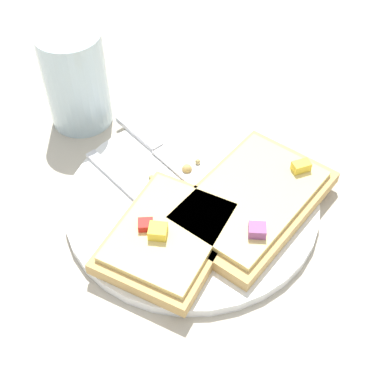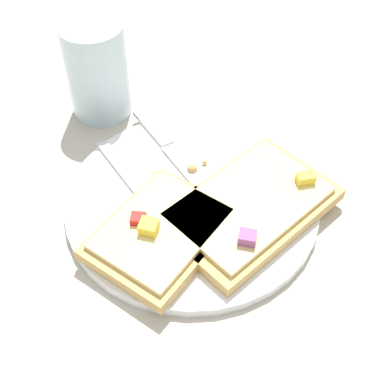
{
  "view_description": "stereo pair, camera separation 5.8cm",
  "coord_description": "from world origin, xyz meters",
  "px_view_note": "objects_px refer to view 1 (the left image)",
  "views": [
    {
      "loc": [
        -0.37,
        -0.1,
        0.46
      ],
      "look_at": [
        0.0,
        0.0,
        0.02
      ],
      "focal_mm": 50.0,
      "sensor_mm": 36.0,
      "label": 1
    },
    {
      "loc": [
        -0.35,
        -0.16,
        0.46
      ],
      "look_at": [
        0.0,
        0.0,
        0.02
      ],
      "focal_mm": 50.0,
      "sensor_mm": 36.0,
      "label": 2
    }
  ],
  "objects_px": {
    "plate": "(192,202)",
    "fork": "(150,204)",
    "pizza_slice_corner": "(169,236)",
    "knife": "(163,152)",
    "pizza_slice_main": "(251,200)",
    "drinking_glass": "(76,79)"
  },
  "relations": [
    {
      "from": "pizza_slice_main",
      "to": "pizza_slice_corner",
      "type": "height_order",
      "value": "same"
    },
    {
      "from": "knife",
      "to": "pizza_slice_main",
      "type": "xyz_separation_m",
      "value": [
        -0.05,
        -0.12,
        0.01
      ]
    },
    {
      "from": "pizza_slice_main",
      "to": "pizza_slice_corner",
      "type": "distance_m",
      "value": 0.1
    },
    {
      "from": "fork",
      "to": "pizza_slice_main",
      "type": "relative_size",
      "value": 0.83
    },
    {
      "from": "pizza_slice_main",
      "to": "drinking_glass",
      "type": "height_order",
      "value": "drinking_glass"
    },
    {
      "from": "fork",
      "to": "plate",
      "type": "bearing_deg",
      "value": 61.93
    },
    {
      "from": "knife",
      "to": "drinking_glass",
      "type": "height_order",
      "value": "drinking_glass"
    },
    {
      "from": "plate",
      "to": "drinking_glass",
      "type": "height_order",
      "value": "drinking_glass"
    },
    {
      "from": "knife",
      "to": "pizza_slice_corner",
      "type": "height_order",
      "value": "pizza_slice_corner"
    },
    {
      "from": "fork",
      "to": "knife",
      "type": "xyz_separation_m",
      "value": [
        0.08,
        0.01,
        0.0
      ]
    },
    {
      "from": "plate",
      "to": "knife",
      "type": "xyz_separation_m",
      "value": [
        0.06,
        0.05,
        0.01
      ]
    },
    {
      "from": "fork",
      "to": "knife",
      "type": "relative_size",
      "value": 1.0
    },
    {
      "from": "knife",
      "to": "drinking_glass",
      "type": "relative_size",
      "value": 1.44
    },
    {
      "from": "fork",
      "to": "pizza_slice_corner",
      "type": "distance_m",
      "value": 0.05
    },
    {
      "from": "drinking_glass",
      "to": "pizza_slice_corner",
      "type": "bearing_deg",
      "value": -134.77
    },
    {
      "from": "fork",
      "to": "pizza_slice_corner",
      "type": "xyz_separation_m",
      "value": [
        -0.04,
        -0.04,
        0.01
      ]
    },
    {
      "from": "plate",
      "to": "fork",
      "type": "height_order",
      "value": "fork"
    },
    {
      "from": "pizza_slice_corner",
      "to": "pizza_slice_main",
      "type": "bearing_deg",
      "value": 145.76
    },
    {
      "from": "plate",
      "to": "pizza_slice_corner",
      "type": "relative_size",
      "value": 1.75
    },
    {
      "from": "plate",
      "to": "knife",
      "type": "height_order",
      "value": "knife"
    },
    {
      "from": "pizza_slice_corner",
      "to": "drinking_glass",
      "type": "xyz_separation_m",
      "value": [
        0.17,
        0.17,
        0.04
      ]
    },
    {
      "from": "plate",
      "to": "fork",
      "type": "relative_size",
      "value": 1.58
    }
  ]
}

